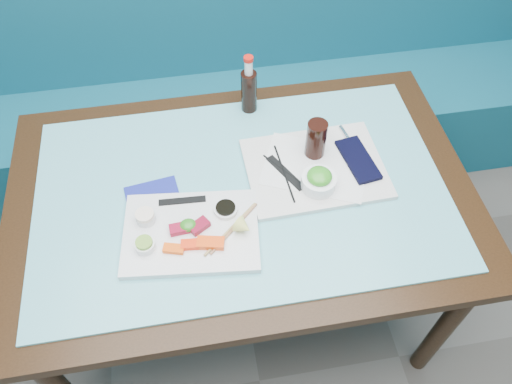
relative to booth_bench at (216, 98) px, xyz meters
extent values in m
cube|color=#105469|center=(0.00, -0.07, -0.15)|extent=(3.00, 0.55, 0.45)
cube|color=#105469|center=(0.00, 0.15, 0.33)|extent=(3.00, 0.12, 0.95)
cube|color=black|center=(0.00, -0.84, 0.36)|extent=(1.40, 0.90, 0.04)
cylinder|color=black|center=(0.62, -1.21, -0.02)|extent=(0.06, 0.06, 0.71)
cylinder|color=black|center=(-0.62, -0.47, -0.02)|extent=(0.06, 0.06, 0.71)
cylinder|color=black|center=(0.62, -0.47, -0.02)|extent=(0.06, 0.06, 0.71)
cube|color=#5EB2BC|center=(0.00, -0.84, 0.38)|extent=(1.22, 0.76, 0.01)
cube|color=silver|center=(-0.16, -0.97, 0.39)|extent=(0.40, 0.31, 0.02)
cube|color=#FF530A|center=(-0.21, -1.02, 0.41)|extent=(0.06, 0.04, 0.01)
cube|color=#FB2F0A|center=(-0.16, -1.02, 0.41)|extent=(0.06, 0.03, 0.01)
cube|color=#FD460A|center=(-0.11, -1.02, 0.41)|extent=(0.08, 0.05, 0.02)
cube|color=maroon|center=(-0.19, -0.96, 0.41)|extent=(0.06, 0.04, 0.02)
cube|color=maroon|center=(-0.14, -0.96, 0.41)|extent=(0.07, 0.06, 0.02)
ellipsoid|color=#2A7B1C|center=(-0.17, -0.96, 0.42)|extent=(0.05, 0.04, 0.03)
cylinder|color=white|center=(-0.29, -1.00, 0.41)|extent=(0.07, 0.07, 0.02)
cylinder|color=#70A435|center=(-0.29, -1.00, 0.43)|extent=(0.06, 0.06, 0.01)
cylinder|color=silver|center=(-0.28, -0.91, 0.41)|extent=(0.07, 0.07, 0.02)
cylinder|color=#F2DEC7|center=(-0.28, -0.91, 0.43)|extent=(0.05, 0.05, 0.01)
cylinder|color=white|center=(-0.06, -0.92, 0.41)|extent=(0.08, 0.08, 0.01)
cylinder|color=black|center=(-0.06, -0.92, 0.42)|extent=(0.07, 0.07, 0.01)
cone|color=#E9EA6F|center=(-0.02, -1.00, 0.43)|extent=(0.06, 0.06, 0.05)
cube|color=black|center=(-0.18, -0.86, 0.40)|extent=(0.14, 0.03, 0.00)
cylinder|color=#A5874E|center=(-0.05, -0.98, 0.41)|extent=(0.17, 0.15, 0.01)
cylinder|color=#996A48|center=(-0.04, -0.98, 0.41)|extent=(0.15, 0.15, 0.01)
cube|color=silver|center=(0.23, -0.80, 0.39)|extent=(0.43, 0.33, 0.02)
cube|color=silver|center=(0.23, -0.80, 0.40)|extent=(0.37, 0.32, 0.00)
cylinder|color=white|center=(0.22, -0.87, 0.42)|extent=(0.11, 0.11, 0.04)
ellipsoid|color=#339322|center=(0.22, -0.87, 0.45)|extent=(0.08, 0.08, 0.04)
cylinder|color=black|center=(0.24, -0.74, 0.46)|extent=(0.08, 0.08, 0.13)
cube|color=black|center=(0.37, -0.80, 0.41)|extent=(0.10, 0.19, 0.01)
cylinder|color=silver|center=(0.36, -0.69, 0.40)|extent=(0.03, 0.09, 0.01)
cylinder|color=black|center=(0.14, -0.81, 0.40)|extent=(0.02, 0.23, 0.01)
cylinder|color=black|center=(0.14, -0.81, 0.40)|extent=(0.12, 0.16, 0.01)
cube|color=black|center=(0.14, -0.81, 0.40)|extent=(0.10, 0.15, 0.00)
cylinder|color=black|center=(0.08, -0.50, 0.46)|extent=(0.07, 0.07, 0.15)
cylinder|color=white|center=(0.08, -0.50, 0.56)|extent=(0.03, 0.03, 0.05)
cylinder|color=red|center=(0.08, -0.50, 0.59)|extent=(0.03, 0.03, 0.01)
cube|color=navy|center=(-0.26, -0.84, 0.39)|extent=(0.18, 0.18, 0.01)
camera|label=1|loc=(-0.11, -1.74, 1.57)|focal=35.00mm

